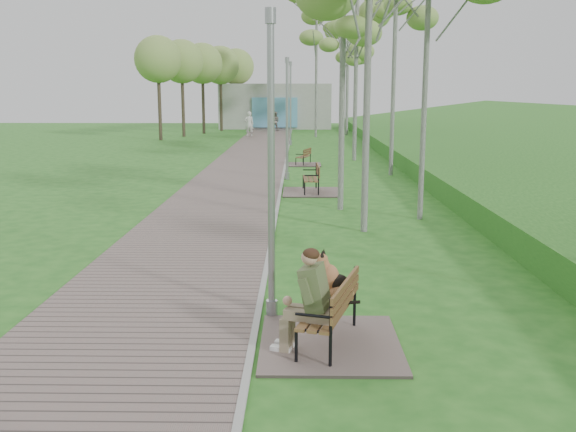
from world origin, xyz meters
The scene contains 19 objects.
ground centered at (0.00, 0.00, 0.00)m, with size 120.00×120.00×0.00m, color #25631E.
walkway centered at (-1.75, 21.50, 0.02)m, with size 3.50×67.00×0.04m, color #74645E.
kerb centered at (0.00, 21.50, 0.03)m, with size 0.10×67.00×0.05m, color #999993.
embankment centered at (12.00, 20.00, 0.00)m, with size 14.00×70.00×1.60m, color #4A9332.
building_north centered at (-1.50, 50.97, 1.99)m, with size 10.00×5.20×4.00m.
bench_main centered at (0.96, -0.57, 0.46)m, with size 1.89×2.10×1.65m.
bench_second centered at (1.03, 12.71, 0.22)m, with size 1.93×2.15×1.19m.
bench_third centered at (0.84, 20.97, 0.17)m, with size 1.55×1.73×0.95m.
lamp_post_near centered at (0.22, 0.57, 2.12)m, with size 0.18×0.18×4.54m.
lamp_post_second centered at (0.17, 15.99, 2.17)m, with size 0.18×0.18×4.64m.
lamp_post_third centered at (0.10, 31.92, 2.42)m, with size 0.20×0.20×5.17m.
pedestrian_near centered at (-3.09, 39.51, 0.94)m, with size 0.68×0.45×1.88m, color white.
pedestrian_far centered at (-1.40, 46.33, 0.82)m, with size 0.80×0.62×1.64m, color gray.
birch_mid_a centered at (1.84, 9.62, 5.83)m, with size 2.34×2.34×7.43m.
birch_mid_c centered at (3.38, 23.02, 7.18)m, with size 2.57×2.57×9.15m.
birch_far_b centered at (3.26, 31.21, 6.07)m, with size 2.54×2.54×7.73m.
birch_far_c centered at (3.41, 33.72, 8.62)m, with size 2.94×2.94×10.98m.
birch_distant_a centered at (1.89, 39.16, 8.44)m, with size 2.98×2.98×10.75m.
birch_distant_b centered at (4.34, 41.41, 7.31)m, with size 2.94×2.94×9.31m.
Camera 1 is at (0.62, -8.75, 3.40)m, focal length 40.00 mm.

